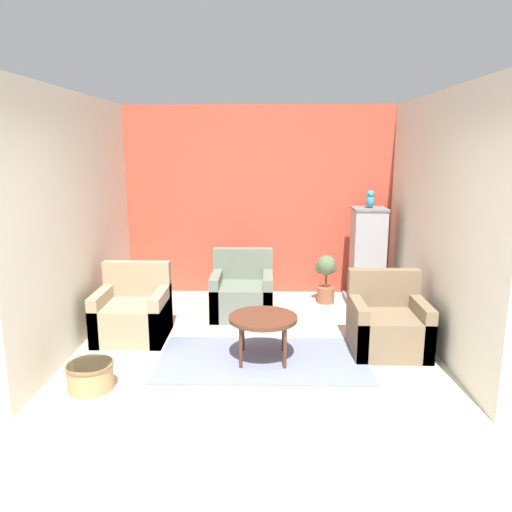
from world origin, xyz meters
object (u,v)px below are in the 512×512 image
at_px(birdcage, 367,258).
at_px(wicker_basket, 90,375).
at_px(armchair_middle, 242,294).
at_px(potted_plant, 326,275).
at_px(coffee_table, 263,320).
at_px(armchair_left, 133,314).
at_px(armchair_right, 387,326).
at_px(parrot, 370,200).

relative_size(birdcage, wicker_basket, 3.14).
distance_m(armchair_middle, potted_plant, 1.28).
xyz_separation_m(birdcage, potted_plant, (-0.57, -0.04, -0.24)).
bearing_deg(potted_plant, wicker_basket, -132.71).
xyz_separation_m(coffee_table, armchair_left, (-1.50, 0.60, -0.15)).
distance_m(armchair_left, potted_plant, 2.73).
distance_m(armchair_right, potted_plant, 1.75).
bearing_deg(armchair_left, armchair_middle, 33.74).
relative_size(armchair_middle, potted_plant, 1.23).
height_order(armchair_middle, parrot, parrot).
relative_size(armchair_right, parrot, 3.41).
bearing_deg(potted_plant, armchair_middle, -154.51).
bearing_deg(wicker_basket, armchair_left, 87.21).
bearing_deg(parrot, wicker_basket, -138.34).
relative_size(coffee_table, wicker_basket, 1.64).
xyz_separation_m(armchair_middle, parrot, (1.72, 0.59, 1.17)).
distance_m(armchair_left, parrot, 3.46).
height_order(birdcage, parrot, parrot).
relative_size(coffee_table, armchair_right, 0.84).
distance_m(parrot, wicker_basket, 4.22).
distance_m(armchair_left, birdcage, 3.27).
bearing_deg(birdcage, parrot, 90.00).
distance_m(coffee_table, armchair_right, 1.37).
xyz_separation_m(coffee_table, armchair_middle, (-0.28, 1.41, -0.15)).
xyz_separation_m(coffee_table, birdcage, (1.44, 2.00, 0.22)).
bearing_deg(coffee_table, parrot, 54.28).
bearing_deg(armchair_middle, coffee_table, -78.80).
xyz_separation_m(potted_plant, wicker_basket, (-2.43, -2.63, -0.27)).
bearing_deg(parrot, armchair_middle, -161.16).
distance_m(armchair_left, wicker_basket, 1.28).
bearing_deg(wicker_basket, birdcage, 41.64).
height_order(armchair_right, parrot, parrot).
height_order(coffee_table, armchair_right, armchair_right).
distance_m(armchair_left, armchair_middle, 1.46).
bearing_deg(armchair_middle, wicker_basket, -121.59).
bearing_deg(birdcage, armchair_left, -154.55).
xyz_separation_m(armchair_right, parrot, (0.10, 1.72, 1.17)).
xyz_separation_m(armchair_right, wicker_basket, (-2.89, -0.95, -0.14)).
distance_m(birdcage, potted_plant, 0.62).
height_order(armchair_middle, wicker_basket, armchair_middle).
distance_m(birdcage, wicker_basket, 4.04).
bearing_deg(potted_plant, birdcage, 3.80).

